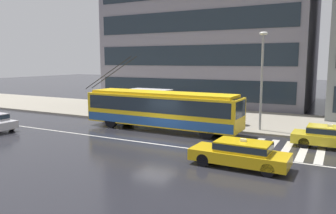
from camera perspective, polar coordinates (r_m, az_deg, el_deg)
name	(u,v)px	position (r m, az deg, el deg)	size (l,w,h in m)	color
ground_plane	(154,139)	(21.79, -2.46, -5.45)	(160.00, 160.00, 0.00)	#25252B
sidewalk_slab	(205,117)	(30.01, 6.43, -1.66)	(80.00, 10.00, 0.14)	gray
crosswalk_stripe_edge_near	(254,146)	(20.59, 14.67, -6.49)	(0.44, 4.40, 0.01)	beige
crosswalk_stripe_inner_a	(270,148)	(20.42, 17.14, -6.71)	(0.44, 4.40, 0.01)	beige
crosswalk_stripe_center	(286,150)	(20.29, 19.66, -6.92)	(0.44, 4.40, 0.01)	beige
crosswalk_stripe_inner_b	(303,152)	(20.19, 22.21, -7.11)	(0.44, 4.40, 0.01)	beige
crosswalk_stripe_edge_far	(320,154)	(20.14, 24.77, -7.30)	(0.44, 4.40, 0.01)	beige
lane_centre_line	(144,142)	(20.79, -4.12, -6.11)	(72.00, 0.14, 0.01)	silver
trolleybus	(162,109)	(24.22, -1.13, -0.36)	(12.85, 2.72, 5.42)	yellow
taxi_ahead_of_bus	(331,136)	(21.55, 26.33, -4.52)	(4.46, 1.82, 1.39)	yellow
taxi_oncoming_far	(241,153)	(16.30, 12.38, -7.69)	(4.68, 1.85, 1.39)	gold
bus_shelter	(151,96)	(28.64, -2.94, 1.90)	(3.57, 1.81, 2.50)	gray
pedestrian_at_shelter	(213,102)	(27.03, 7.74, 0.90)	(1.20, 1.20, 2.00)	brown
pedestrian_approaching_curb	(235,103)	(26.12, 11.47, 0.62)	(1.44, 1.44, 2.06)	#474747
street_lamp	(262,73)	(24.28, 15.88, 5.67)	(0.60, 0.32, 6.92)	#939495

